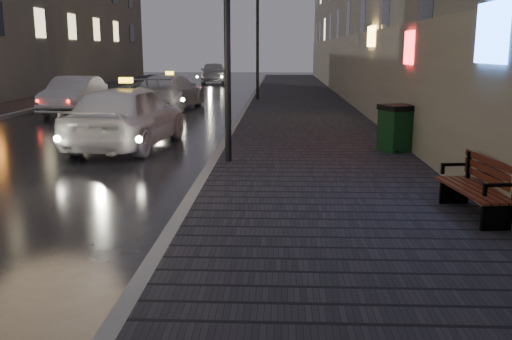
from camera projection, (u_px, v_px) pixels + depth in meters
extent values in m
plane|color=black|center=(29.00, 268.00, 6.80)|extent=(120.00, 120.00, 0.00)
cube|color=black|center=(300.00, 103.00, 27.14)|extent=(4.60, 58.00, 0.15)
cube|color=slate|center=(249.00, 102.00, 27.24)|extent=(0.20, 58.00, 0.15)
cube|color=black|center=(40.00, 102.00, 27.67)|extent=(2.40, 58.00, 0.15)
cube|color=slate|center=(66.00, 102.00, 27.61)|extent=(0.20, 58.00, 0.15)
cube|color=#6B6051|center=(69.00, 11.00, 44.34)|extent=(6.00, 22.00, 11.00)
cylinder|color=black|center=(227.00, 45.00, 12.03)|extent=(0.14, 0.14, 5.00)
cylinder|color=black|center=(257.00, 48.00, 27.67)|extent=(0.14, 0.14, 5.00)
cube|color=black|center=(498.00, 217.00, 7.71)|extent=(0.47, 0.11, 0.37)
cube|color=black|center=(497.00, 185.00, 7.61)|extent=(0.39, 0.10, 0.05)
cube|color=black|center=(454.00, 192.00, 9.07)|extent=(0.47, 0.11, 0.37)
cube|color=black|center=(468.00, 172.00, 9.02)|extent=(0.06, 0.06, 0.65)
cube|color=black|center=(453.00, 164.00, 8.97)|extent=(0.39, 0.10, 0.05)
cube|color=#3F180D|center=(475.00, 189.00, 8.34)|extent=(0.79, 1.73, 0.04)
cube|color=#3F180D|center=(492.00, 171.00, 8.31)|extent=(0.25, 1.66, 0.37)
cube|color=black|center=(397.00, 130.00, 13.74)|extent=(0.90, 0.90, 0.99)
cube|color=black|center=(398.00, 107.00, 13.62)|extent=(0.96, 0.96, 0.12)
imported|color=white|center=(127.00, 116.00, 15.02)|extent=(2.52, 5.18, 1.70)
imported|color=#ABA9B2|center=(74.00, 95.00, 23.19)|extent=(1.69, 4.54, 1.48)
imported|color=silver|center=(170.00, 92.00, 25.07)|extent=(2.66, 5.32, 1.49)
imported|color=#A7A7AF|center=(214.00, 73.00, 43.67)|extent=(2.48, 5.01, 1.64)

